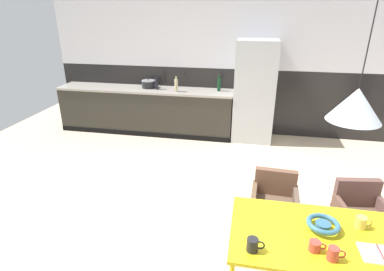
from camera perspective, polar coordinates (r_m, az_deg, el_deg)
The scene contains 19 objects.
ground_plane at distance 3.86m, azimuth 4.48°, elevation -15.98°, with size 9.60×9.60×0.00m, color #CDB594.
back_wall_splashback_dark at distance 6.37m, azimuth 7.94°, elevation 6.37°, with size 7.38×0.12×1.30m, color black.
back_wall_panel_upper at distance 6.14m, azimuth 8.62°, elevation 18.11°, with size 7.38×0.12×1.30m, color silver.
kitchen_counter at distance 6.42m, azimuth -8.50°, elevation 4.65°, with size 3.55×0.63×0.91m.
refrigerator_column at distance 5.94m, azimuth 11.44°, elevation 7.88°, with size 0.74×0.60×1.89m, color #ADAFB2.
dining_table at distance 2.81m, azimuth 23.78°, elevation -17.39°, with size 1.54×0.83×0.73m.
armchair_corner_seat at distance 3.56m, azimuth 14.98°, elevation -10.73°, with size 0.51×0.50×0.75m.
armchair_facing_counter at distance 3.73m, azimuth 28.63°, elevation -11.61°, with size 0.54×0.53×0.74m.
fruit_bowl at distance 2.81m, azimuth 23.05°, elevation -14.88°, with size 0.26×0.26×0.07m.
open_book at distance 2.78m, azimuth 31.55°, elevation -18.24°, with size 0.29×0.21×0.02m.
mug_dark_espresso at distance 2.59m, azimuth 21.78°, elevation -18.43°, with size 0.13×0.09×0.08m.
mug_glass_clear at distance 2.56m, azimuth 24.69°, elevation -19.24°, with size 0.13×0.08×0.10m.
mug_white_ceramic at distance 2.96m, azimuth 28.79°, elevation -13.88°, with size 0.13×0.09×0.10m.
mug_short_terracotta at distance 2.46m, azimuth 11.19°, elevation -19.19°, with size 0.13×0.09×0.11m.
cooking_pot at distance 6.33m, azimuth -8.04°, elevation 9.40°, with size 0.27×0.27×0.17m.
bottle_wine_green at distance 5.96m, azimuth -2.94°, elevation 9.26°, with size 0.07×0.07×0.29m.
bottle_spice_small at distance 6.17m, azimuth -6.57°, elevation 9.52°, with size 0.06×0.06×0.28m.
bottle_vinegar_dark at distance 6.02m, azimuth 5.02°, elevation 9.42°, with size 0.07×0.07×0.32m.
pendant_lamp_over_table_near at distance 2.32m, azimuth 28.01°, elevation 5.06°, with size 0.35×0.35×0.86m.
Camera 1 is at (0.28, -3.01, 2.40)m, focal length 28.87 mm.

